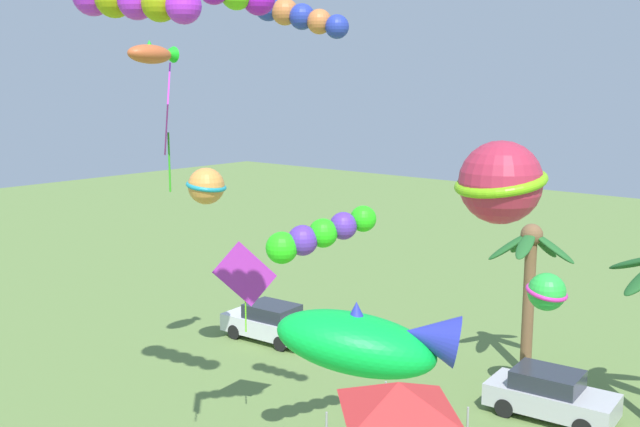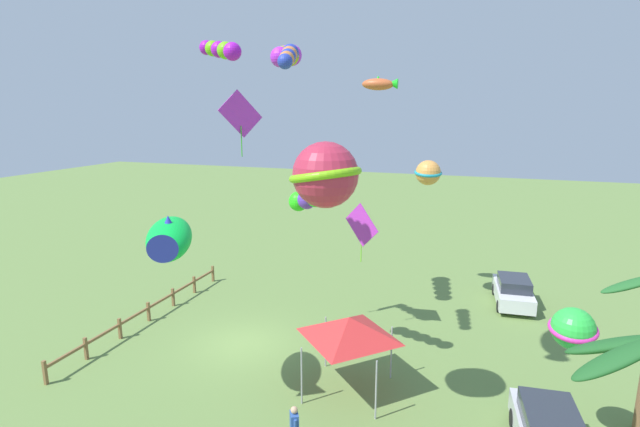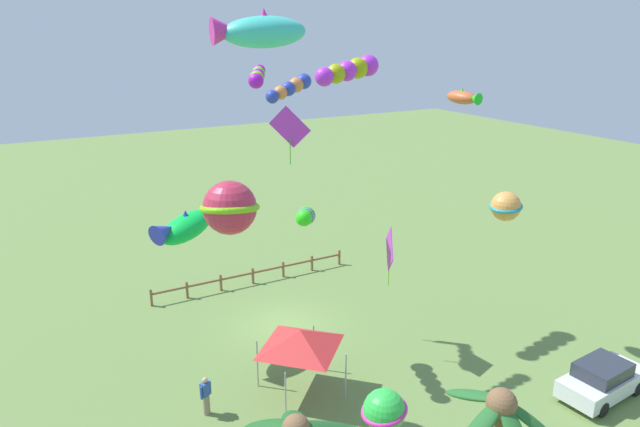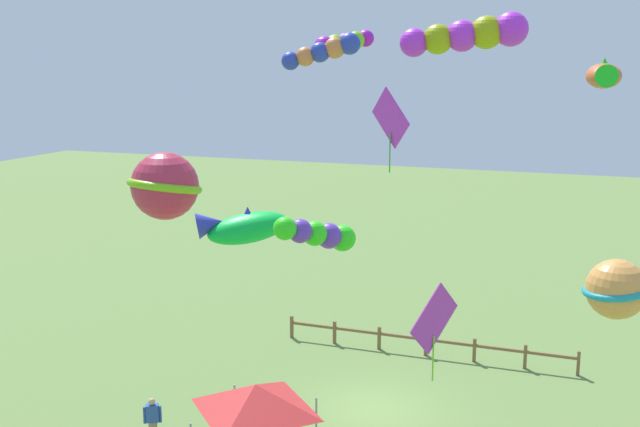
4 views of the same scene
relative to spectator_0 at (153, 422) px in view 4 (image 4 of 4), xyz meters
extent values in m
plane|color=olive|center=(-5.58, -4.70, -0.81)|extent=(120.00, 120.00, 0.00)
cube|color=brown|center=(-11.97, -10.12, -0.34)|extent=(0.12, 0.12, 0.95)
cube|color=brown|center=(-10.04, -10.12, -0.34)|extent=(0.12, 0.12, 0.95)
cube|color=brown|center=(-8.11, -10.12, -0.34)|extent=(0.12, 0.12, 0.95)
cube|color=brown|center=(-6.19, -10.12, -0.34)|extent=(0.12, 0.12, 0.95)
cube|color=brown|center=(-4.26, -10.12, -0.34)|extent=(0.12, 0.12, 0.95)
cube|color=brown|center=(-2.33, -10.12, -0.34)|extent=(0.12, 0.12, 0.95)
cube|color=brown|center=(-0.40, -10.12, -0.34)|extent=(0.12, 0.12, 0.95)
cube|color=brown|center=(-6.19, -10.12, -0.15)|extent=(11.67, 0.09, 0.11)
cube|color=#2D519E|center=(0.00, 0.00, 0.30)|extent=(0.44, 0.39, 0.54)
sphere|color=tan|center=(0.00, 0.00, 0.67)|extent=(0.21, 0.21, 0.21)
cylinder|color=#2D519E|center=(-0.20, -0.11, 0.25)|extent=(0.09, 0.09, 0.52)
cylinder|color=#2D519E|center=(0.20, 0.11, 0.25)|extent=(0.09, 0.09, 0.52)
cylinder|color=#9E9EA3|center=(-2.42, -0.72, 0.24)|extent=(0.06, 0.06, 2.10)
pyramid|color=red|center=(-3.72, 0.58, 1.66)|extent=(2.86, 2.86, 0.75)
sphere|color=#2AEB1B|center=(-5.38, -1.95, 5.73)|extent=(0.76, 0.76, 0.76)
sphere|color=#5F34BB|center=(-5.11, -1.51, 5.87)|extent=(0.73, 0.73, 0.73)
sphere|color=#2AEB1B|center=(-4.85, -1.06, 6.02)|extent=(0.70, 0.70, 0.70)
sphere|color=#5F34BB|center=(-4.59, -0.62, 6.16)|extent=(0.67, 0.67, 0.67)
sphere|color=#2AEB1B|center=(-4.33, -0.17, 6.30)|extent=(0.64, 0.64, 0.64)
sphere|color=#AA17CB|center=(-4.11, -3.87, 11.15)|extent=(0.64, 0.64, 0.64)
sphere|color=#6DCF18|center=(-4.32, -4.26, 11.22)|extent=(0.61, 0.61, 0.61)
sphere|color=#AA17CB|center=(-4.53, -4.65, 11.30)|extent=(0.59, 0.59, 0.59)
sphere|color=#6DCF18|center=(-4.74, -5.04, 11.37)|extent=(0.56, 0.56, 0.56)
sphere|color=#AA17CB|center=(-4.95, -5.42, 11.44)|extent=(0.53, 0.53, 0.53)
sphere|color=#BC2BE7|center=(-9.61, -3.93, 11.60)|extent=(0.96, 0.96, 0.96)
sphere|color=#98A70F|center=(-8.96, -3.78, 11.51)|extent=(0.92, 0.92, 0.92)
sphere|color=#BC2BE7|center=(-8.31, -3.63, 11.42)|extent=(0.89, 0.89, 0.89)
sphere|color=#98A70F|center=(-7.66, -3.48, 11.33)|extent=(0.85, 0.85, 0.85)
sphere|color=#BC2BE7|center=(-7.01, -3.33, 11.24)|extent=(0.81, 0.81, 0.81)
cube|color=#B030B8|center=(-8.45, -0.21, 4.24)|extent=(0.89, 1.71, 1.90)
cylinder|color=#6BE21E|center=(-8.45, -0.21, 3.15)|extent=(0.04, 0.04, 1.24)
ellipsoid|color=#CF5C2F|center=(-12.10, -0.44, 10.39)|extent=(0.88, 1.62, 0.61)
cone|color=#19CA20|center=(-12.14, 0.26, 10.40)|extent=(0.53, 0.54, 0.51)
cone|color=#19CA20|center=(-12.10, -0.44, 10.64)|extent=(0.33, 0.33, 0.32)
sphere|color=#283BB3|center=(-5.45, -2.24, 11.20)|extent=(0.61, 0.61, 0.61)
sphere|color=#D9783D|center=(-5.05, -2.12, 11.08)|extent=(0.59, 0.59, 0.59)
sphere|color=#283BB3|center=(-4.66, -2.01, 10.96)|extent=(0.56, 0.56, 0.56)
sphere|color=#D9783D|center=(-4.26, -1.89, 10.85)|extent=(0.54, 0.54, 0.54)
sphere|color=#283BB3|center=(-3.87, -1.78, 10.73)|extent=(0.51, 0.51, 0.51)
sphere|color=#BB2A45|center=(-1.11, 0.56, 7.39)|extent=(1.85, 1.85, 1.85)
torus|color=#7AC617|center=(-1.11, 0.56, 7.39)|extent=(2.68, 2.69, 0.58)
cube|color=#C032CF|center=(-6.01, -4.66, 9.01)|extent=(1.53, 1.19, 1.90)
cylinder|color=green|center=(-6.01, -4.66, 7.92)|extent=(0.04, 0.04, 1.24)
ellipsoid|color=#0CC83C|center=(-1.05, -4.69, 5.13)|extent=(3.25, 2.70, 1.46)
cone|color=#2B33B4|center=(0.05, -4.05, 5.33)|extent=(1.34, 1.29, 1.03)
cone|color=#2B33B4|center=(-1.05, -4.69, 5.59)|extent=(0.77, 0.77, 0.58)
sphere|color=#E89745|center=(-12.64, 2.08, 6.13)|extent=(1.24, 1.24, 1.24)
torus|color=teal|center=(-12.64, 2.08, 6.13)|extent=(1.73, 1.73, 0.34)
camera|label=1|loc=(6.48, -14.53, 9.57)|focal=42.26mm
camera|label=2|loc=(11.29, 4.72, 9.13)|focal=26.70mm
camera|label=3|loc=(5.39, 18.40, 13.18)|focal=32.55mm
camera|label=4|loc=(-12.05, 18.13, 10.67)|focal=42.42mm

